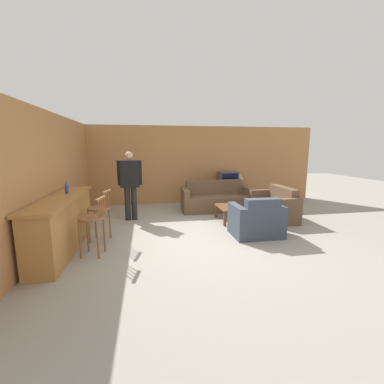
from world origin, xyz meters
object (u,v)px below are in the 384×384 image
object	(u,v)px
tv	(228,180)
person_by_window	(130,182)
armchair_near	(257,221)
bottle	(67,188)
bar_chair_mid	(100,212)
table_lamp	(239,176)
coffee_table	(230,209)
bar_chair_near	(92,222)
book_on_table	(232,207)
couch_far	(216,200)
tv_unit	(227,195)
loveseat_right	(275,207)

from	to	relation	value
tv	person_by_window	distance (m)	3.48
armchair_near	bottle	xyz separation A→B (m)	(-3.86, 0.32, 0.78)
tv	person_by_window	world-z (taller)	person_by_window
armchair_near	bar_chair_mid	bearing A→B (deg)	175.16
tv	table_lamp	bearing A→B (deg)	0.44
bar_chair_mid	coffee_table	world-z (taller)	bar_chair_mid
bar_chair_near	tv	world-z (taller)	tv
coffee_table	bottle	xyz separation A→B (m)	(-3.67, -0.86, 0.78)
person_by_window	book_on_table	bearing A→B (deg)	-13.97
bar_chair_near	tv	xyz separation A→B (m)	(3.66, 3.71, 0.21)
bar_chair_near	tv	size ratio (longest dim) A/B	1.66
bar_chair_mid	table_lamp	size ratio (longest dim) A/B	2.02
bar_chair_mid	armchair_near	xyz separation A→B (m)	(3.26, -0.28, -0.28)
couch_far	tv	size ratio (longest dim) A/B	3.31
table_lamp	tv_unit	bearing A→B (deg)	180.00
couch_far	person_by_window	world-z (taller)	person_by_window
armchair_near	bottle	world-z (taller)	bottle
bar_chair_mid	bottle	world-z (taller)	bottle
bar_chair_near	armchair_near	bearing A→B (deg)	7.76
coffee_table	armchair_near	bearing A→B (deg)	-80.57
couch_far	book_on_table	world-z (taller)	couch_far
armchair_near	coffee_table	distance (m)	1.20
couch_far	tv_unit	size ratio (longest dim) A/B	1.82
tv_unit	bottle	distance (m)	5.25
bar_chair_near	couch_far	size ratio (longest dim) A/B	0.50
tv_unit	armchair_near	bearing A→B (deg)	-96.87
armchair_near	tv	bearing A→B (deg)	83.12
table_lamp	tv	bearing A→B (deg)	-179.56
coffee_table	person_by_window	size ratio (longest dim) A/B	0.49
loveseat_right	bar_chair_mid	bearing A→B (deg)	-167.72
bottle	tv	bearing A→B (deg)	34.68
bar_chair_mid	couch_far	distance (m)	3.69
bar_chair_mid	tv_unit	xyz separation A→B (m)	(3.66, 2.99, -0.33)
coffee_table	book_on_table	size ratio (longest dim) A/B	4.44
coffee_table	table_lamp	world-z (taller)	table_lamp
bar_chair_mid	couch_far	bearing A→B (deg)	35.06
coffee_table	tv_unit	world-z (taller)	tv_unit
person_by_window	loveseat_right	bearing A→B (deg)	-8.17
loveseat_right	book_on_table	size ratio (longest dim) A/B	7.57
tv	book_on_table	distance (m)	2.26
loveseat_right	table_lamp	xyz separation A→B (m)	(-0.25, 2.05, 0.61)
bar_chair_mid	coffee_table	bearing A→B (deg)	16.51
couch_far	bar_chair_mid	bearing A→B (deg)	-144.94
bottle	book_on_table	bearing A→B (deg)	12.27
loveseat_right	book_on_table	xyz separation A→B (m)	(-1.23, -0.09, 0.08)
tv	bottle	xyz separation A→B (m)	(-4.26, -2.94, 0.29)
bottle	loveseat_right	bearing A→B (deg)	10.30
couch_far	table_lamp	xyz separation A→B (m)	(1.05, 0.88, 0.61)
bottle	person_by_window	distance (m)	1.83
bar_chair_mid	loveseat_right	size ratio (longest dim) A/B	0.70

